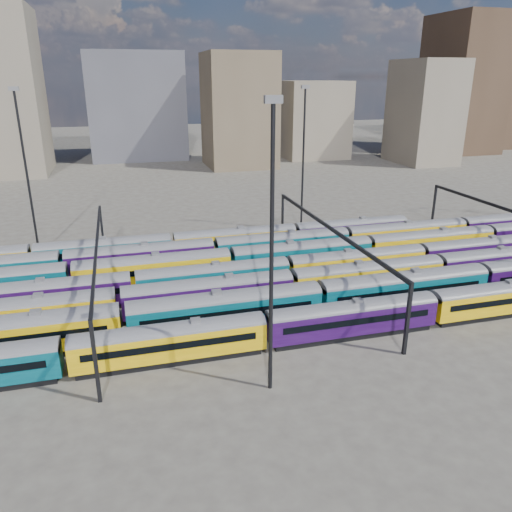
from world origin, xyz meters
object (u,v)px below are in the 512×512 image
object	(u,v)px
rake_2	(292,282)
mast_2	(272,243)
rake_0	(266,326)
rake_1	(226,307)

from	to	relation	value
rake_2	mast_2	xyz separation A→B (m)	(-7.97, -17.00, 11.27)
rake_0	rake_1	distance (m)	5.90
rake_1	mast_2	world-z (taller)	mast_2
rake_0	mast_2	xyz separation A→B (m)	(-1.63, -7.00, 11.43)
rake_0	mast_2	distance (m)	13.50
rake_2	rake_0	bearing A→B (deg)	-122.38
rake_0	rake_1	bearing A→B (deg)	121.92
rake_1	mast_2	size ratio (longest dim) A/B	6.04
rake_0	mast_2	bearing A→B (deg)	-103.08
rake_1	rake_0	bearing A→B (deg)	-58.08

